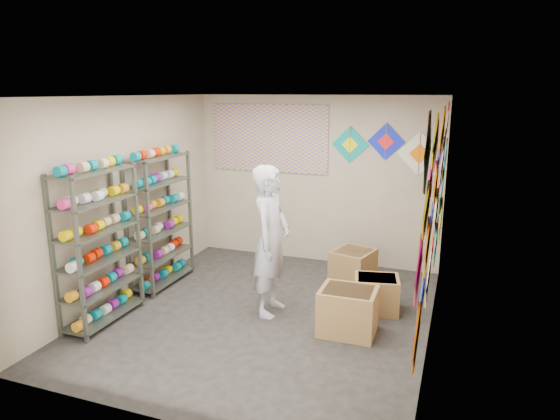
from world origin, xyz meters
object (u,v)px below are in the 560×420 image
at_px(shelf_rack_front, 99,247).
at_px(shelf_rack_back, 160,221).
at_px(shopkeeper, 271,241).
at_px(carton_b, 376,294).
at_px(carton_c, 353,267).
at_px(carton_a, 348,311).

distance_m(shelf_rack_front, shelf_rack_back, 1.30).
height_order(shopkeeper, carton_b, shopkeeper).
height_order(shelf_rack_front, carton_b, shelf_rack_front).
height_order(carton_b, carton_c, carton_c).
bearing_deg(carton_a, carton_b, 72.60).
relative_size(shopkeeper, carton_a, 2.94).
bearing_deg(carton_a, shopkeeper, 167.12).
xyz_separation_m(shelf_rack_front, shopkeeper, (1.83, 0.95, -0.00)).
relative_size(carton_b, carton_c, 0.96).
xyz_separation_m(shelf_rack_front, carton_c, (2.61, 2.26, -0.70)).
distance_m(shopkeeper, carton_a, 1.26).
relative_size(shelf_rack_back, shopkeeper, 1.00).
bearing_deg(shopkeeper, carton_a, -102.64).
bearing_deg(shelf_rack_front, carton_c, 40.91).
bearing_deg(carton_b, shelf_rack_front, -166.51).
distance_m(shelf_rack_back, carton_c, 2.87).
height_order(carton_a, carton_b, carton_a).
relative_size(shelf_rack_back, carton_b, 3.42).
bearing_deg(carton_b, carton_a, -118.00).
relative_size(shelf_rack_front, carton_a, 2.95).
relative_size(shelf_rack_front, carton_c, 3.29).
distance_m(shelf_rack_back, carton_b, 3.17).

